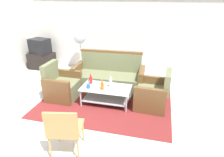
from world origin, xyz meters
name	(u,v)px	position (x,y,z in m)	size (l,w,h in m)	color
ground_plane	(91,123)	(0.00, 0.00, 0.00)	(14.00, 14.00, 0.00)	silver
wall_back	(123,24)	(0.00, 3.05, 1.48)	(6.52, 0.19, 2.80)	silver
rug	(106,101)	(0.04, 0.89, 0.01)	(2.96, 2.17, 0.01)	maroon
couch	(109,78)	(-0.06, 1.57, 0.32)	(1.82, 0.79, 0.96)	#6B704C
armchair_left	(62,87)	(-1.03, 0.84, 0.29)	(0.71, 0.77, 0.85)	#6B704C
armchair_right	(153,95)	(1.11, 0.94, 0.29)	(0.73, 0.79, 0.85)	#6B704C
coffee_table	(106,93)	(0.08, 0.81, 0.27)	(1.10, 0.60, 0.40)	silver
bottle_red	(91,80)	(-0.32, 0.93, 0.50)	(0.07, 0.07, 0.23)	red
bottle_orange	(102,86)	(0.02, 0.69, 0.50)	(0.07, 0.07, 0.22)	#D85919
bottle_clear	(111,83)	(0.17, 0.85, 0.51)	(0.07, 0.07, 0.26)	silver
cup	(88,86)	(-0.29, 0.68, 0.46)	(0.08, 0.08, 0.10)	#2659A5
tv_stand	(42,61)	(-2.64, 2.55, 0.26)	(0.80, 0.50, 0.52)	black
television	(40,46)	(-2.64, 2.55, 0.76)	(0.68, 0.55, 0.48)	black
pedestal_fan	(80,40)	(-1.26, 2.60, 1.01)	(0.36, 0.36, 1.27)	#2D2D33
wicker_chair	(64,128)	(-0.10, -0.84, 0.49)	(0.57, 0.57, 0.84)	#AD844C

